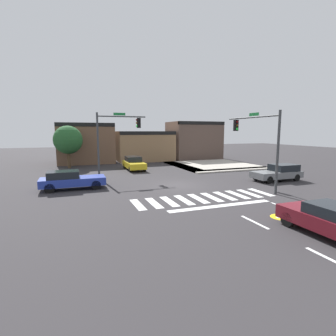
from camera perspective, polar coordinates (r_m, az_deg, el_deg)
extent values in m
plane|color=#302D30|center=(21.51, 2.37, -3.74)|extent=(120.00, 120.00, 0.00)
cube|color=silver|center=(15.94, -6.66, -7.99)|extent=(0.50, 2.52, 0.01)
cube|color=silver|center=(16.20, -3.12, -7.68)|extent=(0.50, 2.52, 0.01)
cube|color=silver|center=(16.52, 0.28, -7.35)|extent=(0.50, 2.52, 0.01)
cube|color=silver|center=(16.90, 3.54, -7.02)|extent=(0.50, 2.52, 0.01)
cube|color=silver|center=(17.33, 6.64, -6.67)|extent=(0.50, 2.52, 0.01)
cube|color=silver|center=(17.81, 9.58, -6.33)|extent=(0.50, 2.52, 0.01)
cube|color=silver|center=(18.33, 12.36, -5.99)|extent=(0.50, 2.52, 0.01)
cube|color=silver|center=(18.89, 14.97, -5.66)|extent=(0.50, 2.52, 0.01)
cube|color=silver|center=(19.49, 17.43, -5.34)|extent=(0.50, 2.52, 0.01)
cube|color=silver|center=(20.13, 19.73, -5.03)|extent=(0.50, 2.52, 0.01)
cube|color=white|center=(15.90, 11.63, -8.14)|extent=(6.80, 0.50, 0.01)
cube|color=white|center=(13.59, 18.49, -11.22)|extent=(0.16, 2.00, 0.01)
cube|color=white|center=(11.03, 32.24, -16.69)|extent=(0.16, 2.00, 0.01)
cylinder|color=yellow|center=(14.82, 23.69, -9.87)|extent=(1.11, 1.11, 0.01)
cylinder|color=white|center=(14.65, 22.98, -10.02)|extent=(0.18, 0.18, 0.00)
cylinder|color=white|center=(14.99, 24.39, -9.69)|extent=(0.18, 0.18, 0.00)
cube|color=white|center=(14.82, 23.69, -9.86)|extent=(0.50, 0.04, 0.00)
cube|color=#B2AA9E|center=(30.33, 14.29, -0.39)|extent=(10.00, 1.60, 0.15)
cube|color=#B2AA9E|center=(32.43, 3.30, 0.38)|extent=(1.60, 10.00, 0.15)
cube|color=#B2AA9E|center=(34.34, 9.72, 0.70)|extent=(10.00, 10.00, 0.15)
cube|color=brown|center=(38.81, -17.75, 5.26)|extent=(7.46, 6.69, 5.53)
cube|color=black|center=(35.65, -17.66, 9.10)|extent=(7.46, 0.50, 0.50)
cube|color=#93704C|center=(39.87, -5.37, 4.87)|extent=(8.21, 6.05, 4.42)
cube|color=black|center=(37.09, -4.25, 7.68)|extent=(8.21, 0.50, 0.50)
cube|color=brown|center=(42.85, 5.62, 6.09)|extent=(7.69, 6.09, 5.92)
cube|color=black|center=(40.31, 7.49, 9.79)|extent=(7.69, 0.50, 0.50)
cylinder|color=#383A3D|center=(24.76, -15.12, 4.67)|extent=(0.18, 0.18, 6.11)
cylinder|color=#383A3D|center=(25.08, -10.11, 11.09)|extent=(4.52, 0.12, 0.12)
cube|color=black|center=(25.40, -6.46, 9.83)|extent=(0.32, 0.32, 0.95)
sphere|color=#470A0A|center=(25.37, -6.85, 10.49)|extent=(0.22, 0.22, 0.22)
sphere|color=#4C330C|center=(25.36, -6.83, 9.82)|extent=(0.22, 0.22, 0.22)
sphere|color=#1ED833|center=(25.35, -6.82, 9.16)|extent=(0.22, 0.22, 0.22)
cube|color=#197233|center=(25.05, -10.64, 11.59)|extent=(1.10, 0.03, 0.24)
cylinder|color=#383A3D|center=(19.48, 23.00, 3.08)|extent=(0.18, 0.18, 5.84)
cylinder|color=#383A3D|center=(21.71, 17.87, 10.55)|extent=(0.12, 5.97, 0.12)
cube|color=black|center=(23.29, 14.72, 9.06)|extent=(0.32, 0.32, 0.95)
sphere|color=#470A0A|center=(23.16, 15.00, 9.78)|extent=(0.22, 0.22, 0.22)
sphere|color=#4C330C|center=(23.16, 14.97, 9.06)|extent=(0.22, 0.22, 0.22)
sphere|color=#1ED833|center=(23.15, 14.94, 8.33)|extent=(0.22, 0.22, 0.22)
cube|color=#197233|center=(21.49, 18.40, 11.14)|extent=(0.03, 1.10, 0.24)
cube|color=gold|center=(30.10, -7.48, 0.75)|extent=(1.83, 4.61, 0.64)
cube|color=black|center=(30.41, -7.67, 1.98)|extent=(1.61, 2.05, 0.58)
cylinder|color=black|center=(28.82, -5.20, -0.12)|extent=(0.22, 0.63, 0.63)
cylinder|color=black|center=(28.44, -8.33, -0.28)|extent=(0.22, 0.63, 0.63)
cylinder|color=black|center=(31.83, -6.70, 0.63)|extent=(0.22, 0.63, 0.63)
cylinder|color=black|center=(31.49, -9.55, 0.49)|extent=(0.22, 0.63, 0.63)
cube|color=#23389E|center=(21.13, -20.15, -2.75)|extent=(4.74, 1.82, 0.59)
cube|color=black|center=(21.05, -22.09, -1.36)|extent=(2.26, 1.60, 0.52)
cylinder|color=black|center=(22.02, -15.95, -2.83)|extent=(0.71, 0.22, 0.71)
cylinder|color=black|center=(20.46, -15.57, -3.64)|extent=(0.71, 0.22, 0.71)
cylinder|color=black|center=(22.02, -24.34, -3.24)|extent=(0.71, 0.22, 0.71)
cylinder|color=black|center=(20.45, -24.62, -4.08)|extent=(0.71, 0.22, 0.71)
cube|color=slate|center=(25.21, 22.71, -1.30)|extent=(4.46, 1.90, 0.57)
cube|color=black|center=(25.70, 24.13, 0.10)|extent=(2.25, 1.68, 0.59)
cylinder|color=black|center=(23.62, 21.39, -2.44)|extent=(0.64, 0.22, 0.64)
cylinder|color=black|center=(24.88, 18.81, -1.81)|extent=(0.64, 0.22, 0.64)
cylinder|color=black|center=(25.73, 26.43, -1.91)|extent=(0.64, 0.22, 0.64)
cylinder|color=black|center=(26.89, 23.81, -1.36)|extent=(0.64, 0.22, 0.64)
cube|color=maroon|center=(13.06, 31.98, -10.01)|extent=(1.80, 4.25, 0.61)
cube|color=black|center=(12.84, 32.66, -7.87)|extent=(1.58, 1.84, 0.47)
cylinder|color=black|center=(13.46, 24.86, -10.23)|extent=(0.22, 0.69, 0.69)
cylinder|color=black|center=(14.59, 29.27, -9.12)|extent=(0.22, 0.69, 0.69)
cylinder|color=#4C3823|center=(33.52, -20.98, 2.39)|extent=(0.36, 0.36, 2.80)
sphere|color=#235628|center=(33.40, -21.16, 5.80)|extent=(3.39, 3.39, 3.39)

